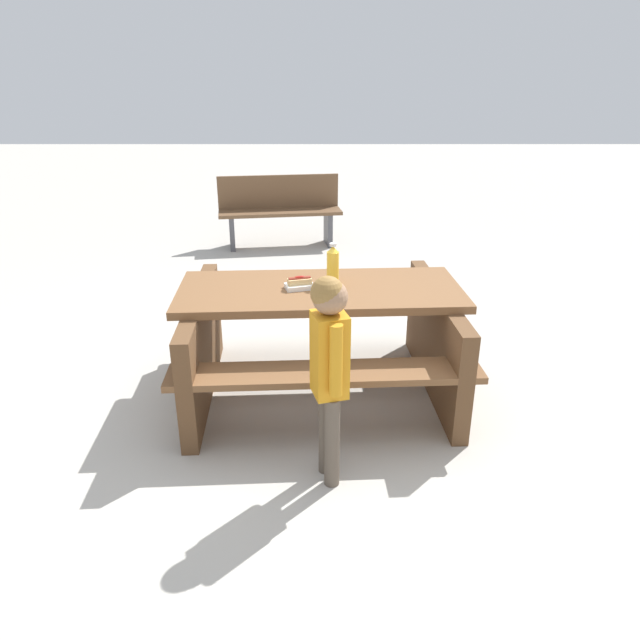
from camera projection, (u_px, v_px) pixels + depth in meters
ground_plane at (320, 390)px, 4.00m from camera, size 30.00×30.00×0.00m
picnic_table at (320, 331)px, 3.83m from camera, size 1.87×1.50×0.75m
soda_bottle at (333, 265)px, 3.73m from camera, size 0.08×0.08×0.27m
hotdog_tray at (300, 284)px, 3.68m from camera, size 0.20×0.16×0.08m
child_in_coat at (329, 356)px, 2.86m from camera, size 0.20×0.27×1.14m
park_bench_near at (280, 209)px, 7.22m from camera, size 1.54×0.62×0.85m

